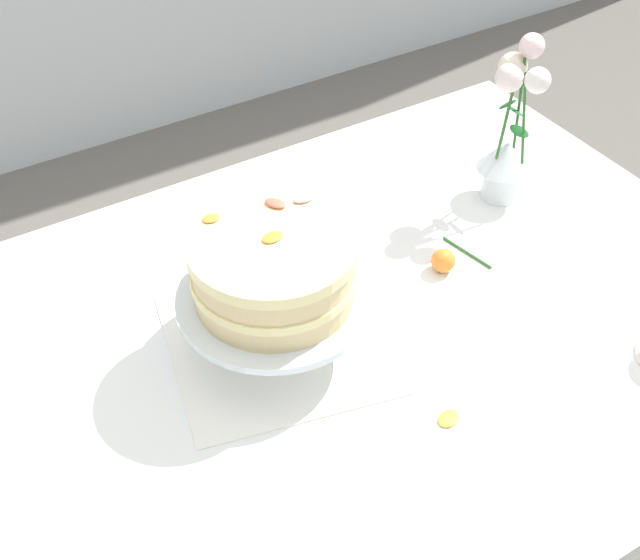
{
  "coord_description": "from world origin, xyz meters",
  "views": [
    {
      "loc": [
        -0.52,
        -0.78,
        1.69
      ],
      "look_at": [
        -0.04,
        0.01,
        0.86
      ],
      "focal_mm": 48.22,
      "sensor_mm": 36.0,
      "label": 1
    }
  ],
  "objects_px": {
    "dining_table": "(355,383)",
    "cake_stand": "(275,304)",
    "layer_cake": "(273,269)",
    "flower_vase": "(509,136)",
    "fallen_rose": "(444,260)"
  },
  "relations": [
    {
      "from": "cake_stand",
      "to": "flower_vase",
      "type": "relative_size",
      "value": 0.91
    },
    {
      "from": "dining_table",
      "to": "cake_stand",
      "type": "xyz_separation_m",
      "value": [
        -0.1,
        0.06,
        0.18
      ]
    },
    {
      "from": "fallen_rose",
      "to": "dining_table",
      "type": "bearing_deg",
      "value": -162.74
    },
    {
      "from": "layer_cake",
      "to": "fallen_rose",
      "type": "distance_m",
      "value": 0.35
    },
    {
      "from": "layer_cake",
      "to": "flower_vase",
      "type": "height_order",
      "value": "flower_vase"
    },
    {
      "from": "flower_vase",
      "to": "fallen_rose",
      "type": "distance_m",
      "value": 0.27
    },
    {
      "from": "dining_table",
      "to": "fallen_rose",
      "type": "xyz_separation_m",
      "value": [
        0.22,
        0.07,
        0.11
      ]
    },
    {
      "from": "dining_table",
      "to": "fallen_rose",
      "type": "bearing_deg",
      "value": 17.26
    },
    {
      "from": "cake_stand",
      "to": "layer_cake",
      "type": "distance_m",
      "value": 0.07
    },
    {
      "from": "dining_table",
      "to": "layer_cake",
      "type": "relative_size",
      "value": 5.79
    },
    {
      "from": "fallen_rose",
      "to": "flower_vase",
      "type": "bearing_deg",
      "value": 27.29
    },
    {
      "from": "dining_table",
      "to": "cake_stand",
      "type": "distance_m",
      "value": 0.21
    },
    {
      "from": "cake_stand",
      "to": "flower_vase",
      "type": "xyz_separation_m",
      "value": [
        0.54,
        0.12,
        0.05
      ]
    },
    {
      "from": "layer_cake",
      "to": "flower_vase",
      "type": "bearing_deg",
      "value": 12.22
    },
    {
      "from": "layer_cake",
      "to": "fallen_rose",
      "type": "xyz_separation_m",
      "value": [
        0.32,
        0.01,
        -0.13
      ]
    }
  ]
}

